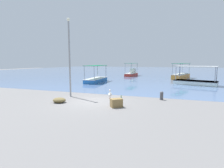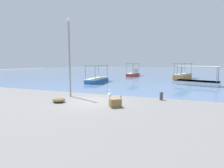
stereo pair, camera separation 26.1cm
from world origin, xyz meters
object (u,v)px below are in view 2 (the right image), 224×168
object	(u,v)px
fishing_boat_outer	(97,79)
cargo_crate	(115,103)
pelican	(110,94)
net_pile	(59,100)
fishing_boat_center	(197,81)
glass_bottle	(121,97)
fishing_boat_far_right	(133,73)
mooring_bollard	(161,95)
fishing_boat_near_left	(183,75)
lamp_post	(69,54)

from	to	relation	value
fishing_boat_outer	cargo_crate	xyz separation A→B (m)	(7.20, -12.68, -0.20)
pelican	net_pile	xyz separation A→B (m)	(-3.07, -2.38, -0.20)
fishing_boat_center	glass_bottle	world-z (taller)	fishing_boat_center
fishing_boat_far_right	net_pile	bearing A→B (deg)	-88.61
pelican	glass_bottle	distance (m)	1.00
mooring_bollard	cargo_crate	size ratio (longest dim) A/B	0.92
fishing_boat_center	net_pile	distance (m)	17.67
fishing_boat_near_left	cargo_crate	size ratio (longest dim) A/B	9.05
fishing_boat_far_right	fishing_boat_center	xyz separation A→B (m)	(11.14, -12.08, -0.14)
net_pile	glass_bottle	xyz separation A→B (m)	(3.80, 3.01, -0.07)
cargo_crate	glass_bottle	size ratio (longest dim) A/B	2.69
fishing_boat_far_right	pelican	distance (m)	24.19
fishing_boat_near_left	net_pile	size ratio (longest dim) A/B	6.84
fishing_boat_near_left	net_pile	bearing A→B (deg)	-111.71
fishing_boat_far_right	pelican	bearing A→B (deg)	-81.18
fishing_boat_near_left	pelican	bearing A→B (deg)	-106.42
fishing_boat_far_right	glass_bottle	xyz separation A→B (m)	(4.44, -23.27, -0.50)
fishing_boat_far_right	net_pile	distance (m)	26.30
pelican	lamp_post	xyz separation A→B (m)	(-3.52, -0.18, 3.23)
cargo_crate	glass_bottle	bearing A→B (deg)	100.07
cargo_crate	glass_bottle	xyz separation A→B (m)	(-0.51, 2.87, -0.17)
fishing_boat_center	pelican	size ratio (longest dim) A/B	6.77
fishing_boat_near_left	cargo_crate	xyz separation A→B (m)	(-4.81, -22.74, -0.30)
fishing_boat_far_right	cargo_crate	xyz separation A→B (m)	(4.95, -26.14, -0.33)
fishing_boat_center	net_pile	bearing A→B (deg)	-126.46
mooring_bollard	fishing_boat_center	bearing A→B (deg)	71.88
mooring_bollard	cargo_crate	world-z (taller)	mooring_bollard
fishing_boat_outer	fishing_boat_center	distance (m)	13.46
fishing_boat_near_left	mooring_bollard	size ratio (longest dim) A/B	9.82
fishing_boat_far_right	fishing_boat_center	bearing A→B (deg)	-47.32
mooring_bollard	glass_bottle	xyz separation A→B (m)	(-3.16, -0.38, -0.25)
glass_bottle	fishing_boat_far_right	bearing A→B (deg)	100.80
mooring_bollard	fishing_boat_outer	bearing A→B (deg)	136.26
mooring_bollard	glass_bottle	world-z (taller)	mooring_bollard
fishing_boat_near_left	glass_bottle	distance (m)	20.58
fishing_boat_center	mooring_bollard	xyz separation A→B (m)	(-3.54, -10.81, -0.11)
fishing_boat_outer	net_pile	size ratio (longest dim) A/B	5.71
fishing_boat_far_right	net_pile	size ratio (longest dim) A/B	5.45
fishing_boat_center	pelican	xyz separation A→B (m)	(-7.43, -11.83, -0.09)
fishing_boat_outer	glass_bottle	bearing A→B (deg)	-55.70
fishing_boat_outer	pelican	xyz separation A→B (m)	(5.96, -10.44, -0.11)
pelican	net_pile	bearing A→B (deg)	-142.19
fishing_boat_far_right	mooring_bollard	bearing A→B (deg)	-71.63
cargo_crate	net_pile	bearing A→B (deg)	-178.02
fishing_boat_center	lamp_post	world-z (taller)	lamp_post
fishing_boat_far_right	lamp_post	distance (m)	24.27
fishing_boat_center	fishing_boat_far_right	bearing A→B (deg)	132.68
fishing_boat_far_right	glass_bottle	size ratio (longest dim) A/B	19.40
fishing_boat_outer	pelican	size ratio (longest dim) A/B	6.87
lamp_post	cargo_crate	world-z (taller)	lamp_post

